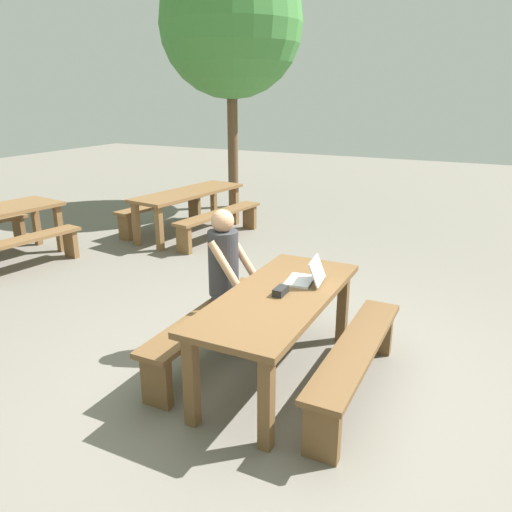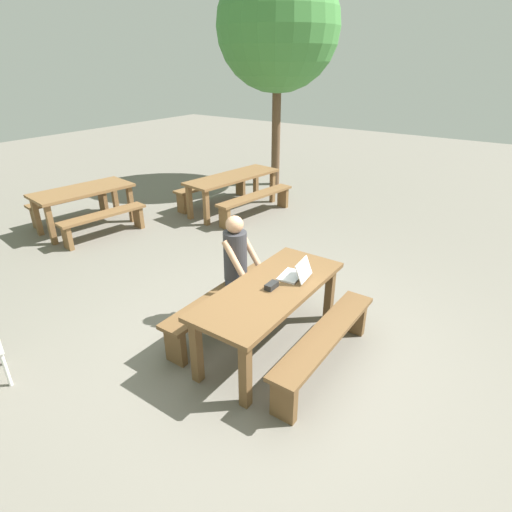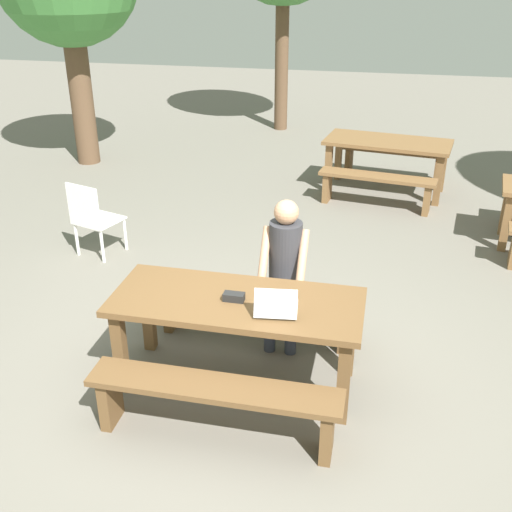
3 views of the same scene
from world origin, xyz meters
TOP-DOWN VIEW (x-y plane):
  - ground_plane at (0.00, 0.00)m, footprint 30.00×30.00m
  - picnic_table_front at (0.00, 0.00)m, footprint 1.89×0.78m
  - bench_near at (0.00, -0.65)m, footprint 1.76×0.30m
  - bench_far at (0.00, 0.65)m, footprint 1.76×0.30m
  - laptop at (0.32, -0.11)m, footprint 0.34×0.33m
  - small_pouch at (-0.01, -0.02)m, footprint 0.16×0.08m
  - person_seated at (0.26, 0.61)m, footprint 0.38×0.39m
  - picnic_table_mid at (1.02, 4.73)m, footprint 1.82×1.04m
  - bench_mid_south at (0.92, 4.07)m, footprint 1.58×0.53m
  - bench_mid_north at (1.11, 5.39)m, footprint 1.58×0.53m
  - picnic_table_rear at (3.39, 3.12)m, footprint 2.19×0.97m
  - bench_rear_south at (3.30, 2.49)m, footprint 1.93×0.55m
  - bench_rear_north at (3.47, 3.75)m, footprint 1.93×0.55m
  - tree_right at (5.55, 3.47)m, footprint 2.71×2.71m

SIDE VIEW (x-z plane):
  - ground_plane at x=0.00m, z-range 0.00..0.00m
  - bench_mid_south at x=0.92m, z-range 0.11..0.56m
  - bench_mid_north at x=1.11m, z-range 0.11..0.56m
  - bench_near at x=0.00m, z-range 0.11..0.57m
  - bench_far at x=0.00m, z-range 0.11..0.57m
  - bench_rear_south at x=3.30m, z-range 0.12..0.58m
  - bench_rear_north at x=3.47m, z-range 0.12..0.58m
  - picnic_table_rear at x=3.39m, z-range 0.26..0.99m
  - picnic_table_mid at x=1.02m, z-range 0.26..1.01m
  - picnic_table_front at x=0.00m, z-range 0.26..1.02m
  - person_seated at x=0.26m, z-range 0.10..1.42m
  - small_pouch at x=-0.01m, z-range 0.75..0.81m
  - laptop at x=0.32m, z-range 0.70..0.92m
  - tree_right at x=5.55m, z-range 1.06..5.91m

